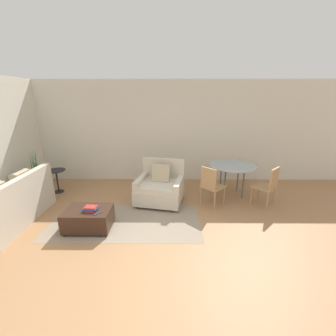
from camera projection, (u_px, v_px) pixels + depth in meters
ground_plane at (152, 260)px, 3.32m from camera, size 20.00×20.00×0.00m
wall_back at (160, 132)px, 6.20m from camera, size 12.00×0.06×2.75m
area_rug at (126, 221)px, 4.36m from camera, size 2.85×1.41×0.01m
couch at (10, 207)px, 4.25m from camera, size 0.94×1.79×0.93m
armchair at (160, 187)px, 5.11m from camera, size 1.16×1.12×0.92m
ottoman at (88, 218)px, 4.06m from camera, size 0.82×0.58×0.38m
book_stack at (91, 208)px, 3.95m from camera, size 0.24×0.19×0.08m
tv_remote_primary at (94, 206)px, 4.13m from camera, size 0.07×0.14×0.01m
tv_remote_secondary at (98, 213)px, 3.86m from camera, size 0.14×0.15×0.01m
potted_plant at (38, 182)px, 5.59m from camera, size 0.34×0.34×1.16m
side_table at (57, 177)px, 5.58m from camera, size 0.44×0.44×0.58m
dining_table at (233, 169)px, 5.35m from camera, size 1.11×1.11×0.76m
dining_chair_near_left at (211, 184)px, 4.82m from camera, size 0.59×0.59×0.90m
dining_chair_near_right at (268, 184)px, 4.81m from camera, size 0.59×0.59×0.90m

